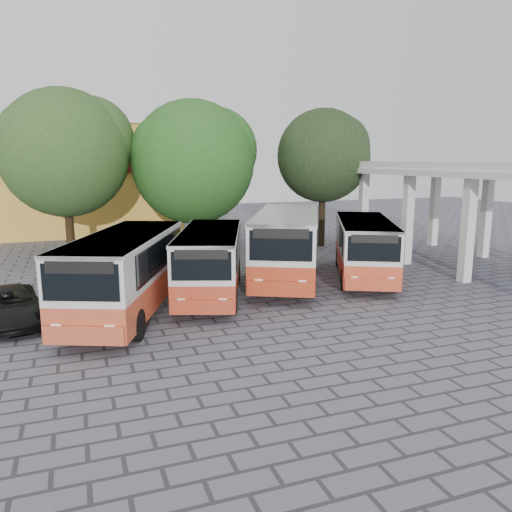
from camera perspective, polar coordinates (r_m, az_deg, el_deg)
name	(u,v)px	position (r m, az deg, el deg)	size (l,w,h in m)	color
ground	(330,310)	(18.79, 8.50, -6.15)	(90.00, 90.00, 0.00)	slate
terminal_shelter	(482,171)	(27.53, 24.44, 8.79)	(6.80, 15.80, 5.40)	silver
shophouse_block	(40,177)	(41.81, -23.47, 8.24)	(20.40, 10.40, 8.30)	gold
bus_far_left	(126,269)	(18.24, -14.65, -1.44)	(5.36, 8.65, 2.91)	#BE4626
bus_centre_left	(211,258)	(20.30, -5.21, -0.25)	(4.63, 7.99, 2.70)	#AD3218
bus_centre_right	(287,242)	(22.76, 3.57, 1.66)	(6.26, 9.38, 3.15)	#AD3213
bus_far_right	(364,245)	(23.77, 12.28, 1.26)	(5.47, 8.19, 2.75)	#C23B1C
tree_left	(66,149)	(30.46, -20.90, 11.38)	(7.50, 7.15, 9.43)	#301E10
tree_middle	(194,158)	(30.82, -7.07, 11.05)	(7.77, 7.40, 9.04)	black
tree_right	(324,153)	(32.18, 7.80, 11.63)	(6.10, 5.81, 8.64)	black
parked_car	(10,306)	(18.90, -26.29, -5.16)	(2.02, 4.39, 1.22)	black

